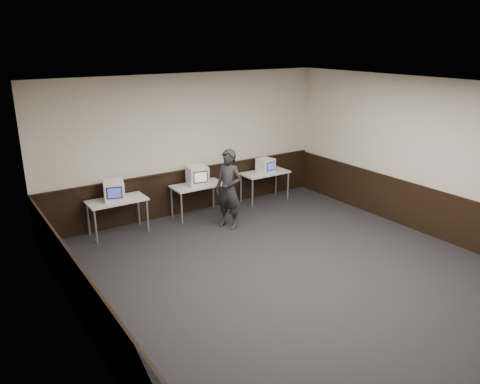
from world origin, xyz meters
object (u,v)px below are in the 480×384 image
(emac_right, at_px, (266,166))
(desk_left, at_px, (117,203))
(desk_right, at_px, (265,175))
(emac_center, at_px, (197,175))
(emac_left, at_px, (114,191))
(desk_center, at_px, (198,187))
(person, at_px, (229,189))

(emac_right, bearing_deg, desk_left, 172.18)
(desk_right, xyz_separation_m, emac_center, (-1.91, -0.01, 0.29))
(desk_left, xyz_separation_m, emac_left, (-0.04, -0.01, 0.27))
(desk_center, distance_m, person, 1.02)
(desk_left, relative_size, desk_center, 1.00)
(desk_center, distance_m, desk_right, 1.90)
(emac_left, relative_size, person, 0.30)
(emac_left, distance_m, person, 2.37)
(emac_right, height_order, person, person)
(person, bearing_deg, emac_left, -136.01)
(desk_right, relative_size, emac_left, 2.29)
(desk_left, distance_m, desk_center, 1.90)
(desk_center, xyz_separation_m, emac_left, (-1.94, -0.01, 0.27))
(desk_right, distance_m, emac_center, 1.93)
(desk_left, xyz_separation_m, desk_right, (3.80, 0.00, 0.00))
(desk_right, bearing_deg, person, -149.79)
(desk_left, relative_size, emac_right, 2.86)
(desk_left, bearing_deg, emac_left, -167.06)
(desk_left, height_order, desk_right, same)
(emac_left, bearing_deg, desk_left, 29.09)
(person, bearing_deg, emac_right, 97.37)
(desk_right, distance_m, emac_left, 3.85)
(desk_left, distance_m, desk_right, 3.80)
(emac_left, relative_size, emac_right, 1.25)
(emac_right, distance_m, person, 1.91)
(desk_center, height_order, emac_right, emac_right)
(emac_left, bearing_deg, emac_right, 15.58)
(desk_center, bearing_deg, desk_left, 180.00)
(desk_left, bearing_deg, desk_right, 0.00)
(desk_right, bearing_deg, emac_right, -109.82)
(emac_left, relative_size, emac_center, 0.99)
(emac_center, bearing_deg, emac_left, -169.97)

